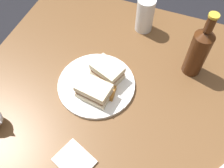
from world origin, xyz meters
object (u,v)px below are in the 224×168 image
at_px(plate, 96,84).
at_px(sandwich_half_left, 94,91).
at_px(napkin, 74,161).
at_px(sandwich_half_right, 107,71).
at_px(pint_glass, 145,16).
at_px(cider_bottle, 199,51).

bearing_deg(plate, sandwich_half_left, -74.57).
bearing_deg(sandwich_half_left, napkin, -82.25).
distance_m(plate, sandwich_half_left, 0.06).
distance_m(sandwich_half_right, pint_glass, 0.31).
bearing_deg(cider_bottle, plate, -147.70).
xyz_separation_m(sandwich_half_left, cider_bottle, (0.29, 0.24, 0.07)).
distance_m(plate, pint_glass, 0.36).
height_order(plate, napkin, plate).
distance_m(sandwich_half_left, napkin, 0.23).
bearing_deg(sandwich_half_right, pint_glass, 81.07).
bearing_deg(sandwich_half_right, plate, -121.05).
height_order(plate, sandwich_half_right, sandwich_half_right).
bearing_deg(sandwich_half_left, sandwich_half_right, 82.19).
relative_size(sandwich_half_right, napkin, 1.15).
height_order(pint_glass, cider_bottle, cider_bottle).
height_order(sandwich_half_right, napkin, sandwich_half_right).
distance_m(plate, napkin, 0.28).
distance_m(pint_glass, napkin, 0.62).
relative_size(sandwich_half_left, pint_glass, 0.84).
bearing_deg(napkin, pint_glass, 87.34).
bearing_deg(sandwich_half_left, pint_glass, 81.33).
xyz_separation_m(pint_glass, cider_bottle, (0.23, -0.15, 0.04)).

